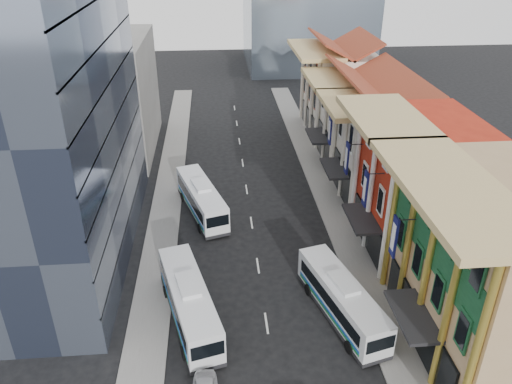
{
  "coord_description": "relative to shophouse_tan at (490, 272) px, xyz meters",
  "views": [
    {
      "loc": [
        -3.11,
        -19.33,
        25.44
      ],
      "look_at": [
        0.33,
        20.68,
        4.07
      ],
      "focal_mm": 35.0,
      "sensor_mm": 36.0,
      "label": 1
    }
  ],
  "objects": [
    {
      "name": "shophouse_cream_far",
      "position": [
        0.0,
        41.0,
        -0.5
      ],
      "size": [
        8.0,
        12.0,
        11.0
      ],
      "primitive_type": "cube",
      "color": "beige",
      "rests_on": "ground"
    },
    {
      "name": "sidewalk_left",
      "position": [
        -22.5,
        17.0,
        -5.92
      ],
      "size": [
        3.0,
        90.0,
        0.15
      ],
      "primitive_type": "cube",
      "color": "slate",
      "rests_on": "ground"
    },
    {
      "name": "shophouse_tan",
      "position": [
        0.0,
        0.0,
        0.0
      ],
      "size": [
        8.0,
        14.0,
        12.0
      ],
      "primitive_type": "cube",
      "color": "tan",
      "rests_on": "ground"
    },
    {
      "name": "office_tower",
      "position": [
        -31.0,
        14.0,
        9.0
      ],
      "size": [
        12.0,
        26.0,
        30.0
      ],
      "primitive_type": "cube",
      "color": "#39435B",
      "rests_on": "ground"
    },
    {
      "name": "bus_right",
      "position": [
        -8.5,
        3.27,
        -4.36
      ],
      "size": [
        4.98,
        10.51,
        3.28
      ],
      "primitive_type": null,
      "rotation": [
        0.0,
        0.0,
        0.26
      ],
      "color": "silver",
      "rests_on": "ground"
    },
    {
      "name": "sidewalk_right",
      "position": [
        -5.5,
        17.0,
        -5.92
      ],
      "size": [
        3.0,
        90.0,
        0.15
      ],
      "primitive_type": "cube",
      "color": "slate",
      "rests_on": "ground"
    },
    {
      "name": "office_block_far",
      "position": [
        -30.0,
        37.0,
        1.0
      ],
      "size": [
        10.0,
        18.0,
        14.0
      ],
      "primitive_type": "cube",
      "color": "gray",
      "rests_on": "ground"
    },
    {
      "name": "shophouse_cream_near",
      "position": [
        0.0,
        21.5,
        -1.0
      ],
      "size": [
        8.0,
        9.0,
        10.0
      ],
      "primitive_type": "cube",
      "color": "beige",
      "rests_on": "ground"
    },
    {
      "name": "bus_left_far",
      "position": [
        -18.79,
        19.25,
        -4.31
      ],
      "size": [
        5.41,
        10.79,
        3.38
      ],
      "primitive_type": null,
      "rotation": [
        0.0,
        0.0,
        0.29
      ],
      "color": "white",
      "rests_on": "ground"
    },
    {
      "name": "bus_left_near",
      "position": [
        -19.5,
        3.82,
        -4.29
      ],
      "size": [
        5.1,
        10.97,
        3.43
      ],
      "primitive_type": null,
      "rotation": [
        0.0,
        0.0,
        0.25
      ],
      "color": "silver",
      "rests_on": "ground"
    },
    {
      "name": "shophouse_cream_mid",
      "position": [
        0.0,
        30.5,
        -1.0
      ],
      "size": [
        8.0,
        9.0,
        10.0
      ],
      "primitive_type": "cube",
      "color": "beige",
      "rests_on": "ground"
    },
    {
      "name": "shophouse_red",
      "position": [
        0.0,
        12.0,
        0.0
      ],
      "size": [
        8.0,
        10.0,
        12.0
      ],
      "primitive_type": "cube",
      "color": "#AD2713",
      "rests_on": "ground"
    }
  ]
}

